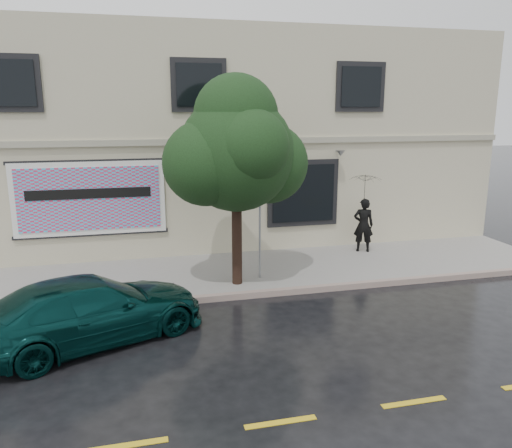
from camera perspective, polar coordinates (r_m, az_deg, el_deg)
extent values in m
plane|color=black|center=(10.93, -2.46, -11.51)|extent=(90.00, 90.00, 0.00)
cube|color=gray|center=(13.89, -5.10, -5.77)|extent=(20.00, 3.50, 0.15)
cube|color=gray|center=(12.27, -3.85, -8.34)|extent=(20.00, 0.18, 0.16)
cube|color=gold|center=(7.96, 2.84, -21.68)|extent=(19.00, 0.12, 0.01)
cube|color=beige|center=(18.89, -7.99, 9.75)|extent=(20.00, 8.00, 7.00)
cube|color=#9E9984|center=(14.88, -6.38, 9.33)|extent=(20.00, 0.12, 0.18)
cube|color=black|center=(15.80, 5.38, 3.54)|extent=(2.30, 0.10, 2.10)
cube|color=black|center=(15.74, 5.45, 3.50)|extent=(2.00, 0.05, 1.80)
cube|color=black|center=(15.00, -26.44, 14.24)|extent=(1.30, 0.05, 1.20)
cube|color=black|center=(14.80, -6.51, 15.51)|extent=(1.30, 0.05, 1.20)
cube|color=black|center=(16.22, 11.94, 15.09)|extent=(1.30, 0.05, 1.20)
cube|color=white|center=(14.96, -18.47, 2.78)|extent=(4.20, 0.06, 2.10)
cube|color=#D12E5B|center=(14.92, -18.48, 2.75)|extent=(3.90, 0.04, 1.80)
cube|color=black|center=(15.20, -18.18, -1.10)|extent=(4.30, 0.10, 0.10)
cube|color=black|center=(14.85, -18.75, 6.79)|extent=(4.30, 0.10, 0.10)
cube|color=black|center=(14.87, -18.53, 3.30)|extent=(3.40, 0.02, 0.28)
imported|color=#072D2C|center=(10.52, -18.32, -9.31)|extent=(4.94, 3.61, 1.31)
imported|color=black|center=(15.94, 12.17, -0.12)|extent=(0.72, 0.59, 1.69)
imported|color=black|center=(15.71, 12.39, 4.24)|extent=(1.15, 1.15, 0.76)
cylinder|color=#301E15|center=(12.62, -2.20, -1.73)|extent=(0.25, 0.25, 2.35)
sphere|color=black|center=(12.25, -2.29, 8.06)|extent=(2.84, 2.84, 2.84)
cylinder|color=gray|center=(13.01, 0.44, -0.64)|extent=(0.06, 0.06, 2.63)
cube|color=silver|center=(12.80, 0.44, 4.00)|extent=(0.32, 0.04, 0.43)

